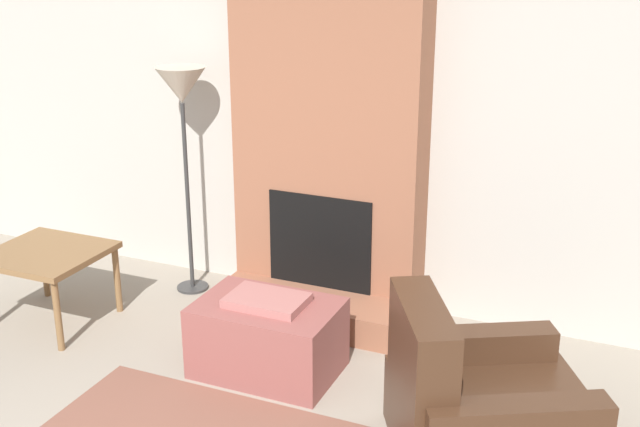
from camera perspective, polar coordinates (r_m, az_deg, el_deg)
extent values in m
cube|color=#BCB7AD|center=(5.44, 1.41, 6.82)|extent=(7.53, 0.06, 2.60)
cube|color=#935B42|center=(5.27, 0.66, 6.43)|extent=(1.29, 0.31, 2.60)
cube|color=#935B42|center=(5.38, -0.80, -6.90)|extent=(1.29, 0.38, 0.20)
cube|color=black|center=(5.36, -0.02, -2.03)|extent=(0.73, 0.02, 0.65)
cube|color=#8C4C47|center=(4.79, -3.74, -8.82)|extent=(0.82, 0.56, 0.44)
cube|color=#A56660|center=(4.68, -3.81, -6.19)|extent=(0.45, 0.31, 0.05)
cube|color=#422819|center=(4.17, 12.08, -14.51)|extent=(1.22, 1.19, 0.36)
cube|color=#422819|center=(3.96, 7.16, -12.06)|extent=(0.50, 0.70, 0.85)
cube|color=#422819|center=(4.41, 10.87, -11.20)|extent=(0.81, 0.54, 0.53)
cube|color=brown|center=(5.56, -18.89, -2.70)|extent=(0.71, 0.68, 0.04)
cylinder|color=brown|center=(5.26, -18.15, -6.94)|extent=(0.04, 0.04, 0.47)
cylinder|color=brown|center=(6.06, -19.02, -3.51)|extent=(0.04, 0.04, 0.47)
cylinder|color=brown|center=(5.67, -14.22, -4.59)|extent=(0.04, 0.04, 0.47)
cylinder|color=#333333|center=(6.01, -9.03, -5.18)|extent=(0.23, 0.23, 0.02)
cylinder|color=#333333|center=(5.76, -9.39, 1.09)|extent=(0.03, 0.03, 1.36)
cone|color=beige|center=(5.56, -9.84, 8.99)|extent=(0.35, 0.35, 0.25)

